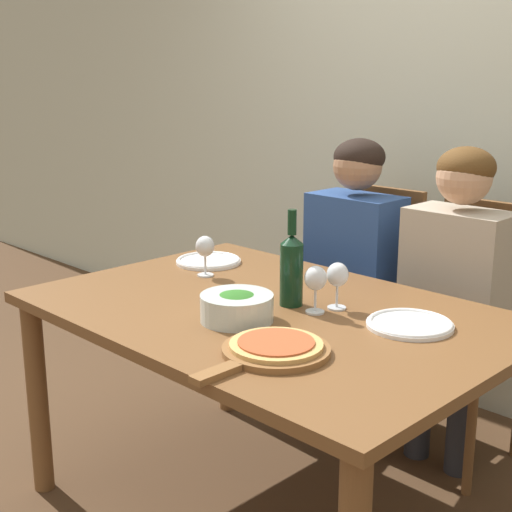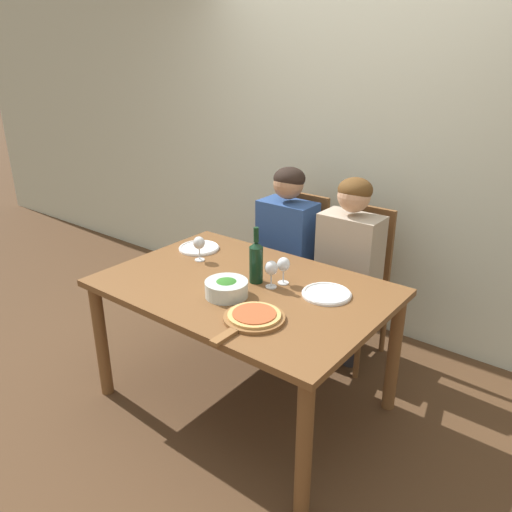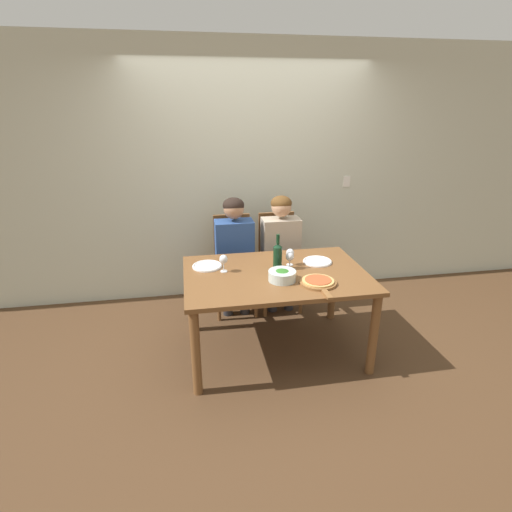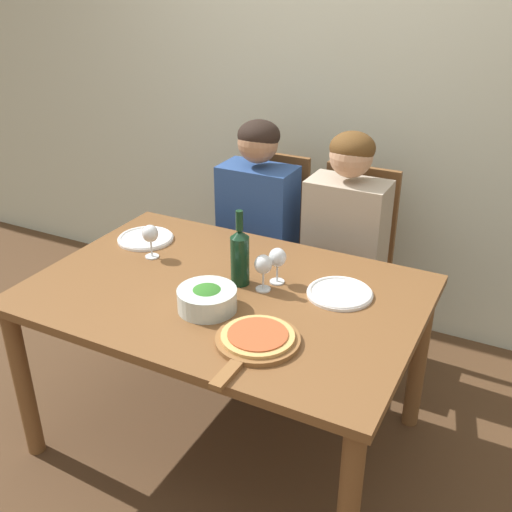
% 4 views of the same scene
% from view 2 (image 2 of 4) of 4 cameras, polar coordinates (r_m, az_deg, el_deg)
% --- Properties ---
extents(ground_plane, '(40.00, 40.00, 0.00)m').
position_cam_2_polar(ground_plane, '(3.09, -1.30, -15.99)').
color(ground_plane, '#4C331E').
extents(back_wall, '(10.00, 0.06, 2.70)m').
position_cam_2_polar(back_wall, '(3.57, 12.10, 12.69)').
color(back_wall, beige).
rests_on(back_wall, ground).
extents(dining_table, '(1.52, 1.04, 0.75)m').
position_cam_2_polar(dining_table, '(2.73, -1.41, -5.11)').
color(dining_table, brown).
rests_on(dining_table, ground).
extents(chair_left, '(0.42, 0.42, 1.01)m').
position_cam_2_polar(chair_left, '(3.56, 4.43, -0.71)').
color(chair_left, brown).
rests_on(chair_left, ground).
extents(chair_right, '(0.42, 0.42, 1.01)m').
position_cam_2_polar(chair_right, '(3.35, 11.21, -2.65)').
color(chair_right, brown).
rests_on(chair_right, ground).
extents(person_woman, '(0.47, 0.51, 1.23)m').
position_cam_2_polar(person_woman, '(3.39, 3.41, 1.97)').
color(person_woman, '#28282D').
rests_on(person_woman, ground).
extents(person_man, '(0.47, 0.51, 1.23)m').
position_cam_2_polar(person_man, '(3.17, 10.50, 0.11)').
color(person_man, '#28282D').
rests_on(person_man, ground).
extents(wine_bottle, '(0.08, 0.08, 0.31)m').
position_cam_2_polar(wine_bottle, '(2.67, 0.01, -0.55)').
color(wine_bottle, black).
rests_on(wine_bottle, dining_table).
extents(broccoli_bowl, '(0.22, 0.22, 0.09)m').
position_cam_2_polar(broccoli_bowl, '(2.56, -3.39, -3.71)').
color(broccoli_bowl, silver).
rests_on(broccoli_bowl, dining_table).
extents(dinner_plate_left, '(0.26, 0.26, 0.02)m').
position_cam_2_polar(dinner_plate_left, '(3.19, -6.53, 0.94)').
color(dinner_plate_left, white).
rests_on(dinner_plate_left, dining_table).
extents(dinner_plate_right, '(0.26, 0.26, 0.02)m').
position_cam_2_polar(dinner_plate_right, '(2.60, 8.07, -4.28)').
color(dinner_plate_right, white).
rests_on(dinner_plate_right, dining_table).
extents(pizza_on_board, '(0.29, 0.43, 0.04)m').
position_cam_2_polar(pizza_on_board, '(2.34, -0.34, -7.03)').
color(pizza_on_board, brown).
rests_on(pizza_on_board, dining_table).
extents(wine_glass_left, '(0.07, 0.07, 0.15)m').
position_cam_2_polar(wine_glass_left, '(2.98, -6.53, 1.37)').
color(wine_glass_left, silver).
rests_on(wine_glass_left, dining_table).
extents(wine_glass_right, '(0.07, 0.07, 0.15)m').
position_cam_2_polar(wine_glass_right, '(2.62, 1.76, -1.52)').
color(wine_glass_right, silver).
rests_on(wine_glass_right, dining_table).
extents(wine_glass_centre, '(0.07, 0.07, 0.15)m').
position_cam_2_polar(wine_glass_centre, '(2.67, 3.17, -1.10)').
color(wine_glass_centre, silver).
rests_on(wine_glass_centre, dining_table).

